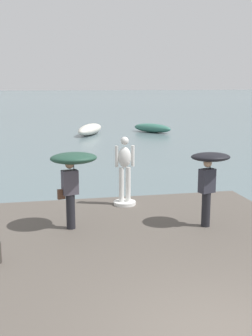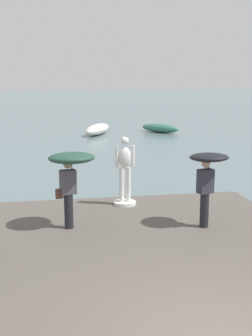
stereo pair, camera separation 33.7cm
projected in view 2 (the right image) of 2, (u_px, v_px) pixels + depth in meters
The scene contains 7 objects.
ground_plane at pixel (70, 122), 44.76m from camera, with size 400.00×400.00×0.00m, color slate.
pier at pixel (165, 277), 8.46m from camera, with size 7.78×10.91×0.40m, color #564F47.
statue_white_figure at pixel (125, 174), 12.65m from camera, with size 0.66×0.66×2.03m.
onlooker_left at pixel (71, 166), 10.51m from camera, with size 1.38×1.38×1.92m.
onlooker_right at pixel (208, 169), 10.61m from camera, with size 1.22×1.22×1.89m.
boat_mid at pixel (98, 129), 33.61m from camera, with size 3.02×4.79×0.82m.
boat_leftward at pixel (160, 128), 34.91m from camera, with size 3.04×3.55×0.72m.
Camera 2 is at (-2.14, -5.17, 3.96)m, focal length 45.96 mm.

